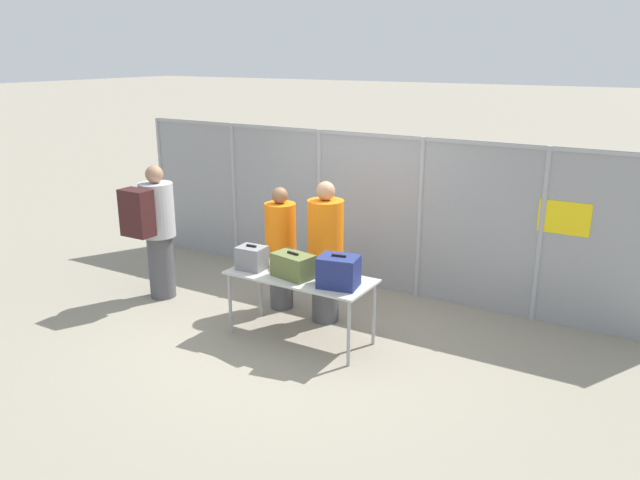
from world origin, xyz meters
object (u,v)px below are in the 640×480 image
(suitcase_navy, at_px, (339,272))
(traveler_hooded, at_px, (155,227))
(utility_trailer, at_px, (500,243))
(suitcase_olive, at_px, (293,266))
(security_worker_far, at_px, (281,247))
(suitcase_grey, at_px, (252,258))
(inspection_table, at_px, (300,281))
(security_worker_near, at_px, (325,251))

(suitcase_navy, bearing_deg, traveler_hooded, 176.91)
(suitcase_navy, bearing_deg, utility_trailer, 78.85)
(suitcase_olive, relative_size, security_worker_far, 0.32)
(security_worker_far, bearing_deg, suitcase_olive, 153.84)
(suitcase_grey, distance_m, traveler_hooded, 1.76)
(suitcase_navy, distance_m, security_worker_far, 1.48)
(inspection_table, distance_m, utility_trailer, 4.01)
(suitcase_navy, height_order, security_worker_far, security_worker_far)
(suitcase_olive, bearing_deg, suitcase_navy, 0.68)
(suitcase_navy, bearing_deg, inspection_table, 172.71)
(inspection_table, relative_size, traveler_hooded, 0.94)
(suitcase_grey, height_order, security_worker_far, security_worker_far)
(suitcase_olive, relative_size, traveler_hooded, 0.28)
(suitcase_navy, relative_size, utility_trailer, 0.14)
(traveler_hooded, xyz_separation_m, security_worker_near, (2.34, 0.52, -0.09))
(suitcase_olive, bearing_deg, utility_trailer, 70.73)
(security_worker_far, relative_size, utility_trailer, 0.49)
(suitcase_navy, distance_m, traveler_hooded, 2.91)
(security_worker_near, bearing_deg, inspection_table, 90.91)
(traveler_hooded, height_order, security_worker_near, traveler_hooded)
(suitcase_navy, xyz_separation_m, traveler_hooded, (-2.90, 0.16, 0.05))
(security_worker_near, bearing_deg, utility_trailer, -113.79)
(security_worker_near, bearing_deg, security_worker_far, -6.44)
(suitcase_olive, xyz_separation_m, security_worker_far, (-0.68, 0.75, -0.09))
(utility_trailer, bearing_deg, security_worker_near, -112.66)
(suitcase_grey, relative_size, traveler_hooded, 0.18)
(inspection_table, bearing_deg, traveler_hooded, 177.88)
(suitcase_olive, xyz_separation_m, utility_trailer, (1.35, 3.86, -0.55))
(inspection_table, bearing_deg, suitcase_grey, -171.35)
(suitcase_olive, xyz_separation_m, suitcase_navy, (0.59, 0.01, 0.03))
(inspection_table, distance_m, traveler_hooded, 2.38)
(inspection_table, xyz_separation_m, traveler_hooded, (-2.36, 0.09, 0.28))
(suitcase_navy, distance_m, security_worker_near, 0.89)
(suitcase_navy, relative_size, security_worker_far, 0.29)
(suitcase_olive, distance_m, traveler_hooded, 2.32)
(traveler_hooded, bearing_deg, suitcase_olive, 0.08)
(inspection_table, xyz_separation_m, suitcase_grey, (-0.62, -0.09, 0.20))
(suitcase_grey, relative_size, utility_trailer, 0.10)
(suitcase_olive, height_order, security_worker_far, security_worker_far)
(traveler_hooded, relative_size, security_worker_far, 1.13)
(suitcase_grey, relative_size, security_worker_near, 0.19)
(security_worker_far, xyz_separation_m, utility_trailer, (2.03, 3.10, -0.46))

